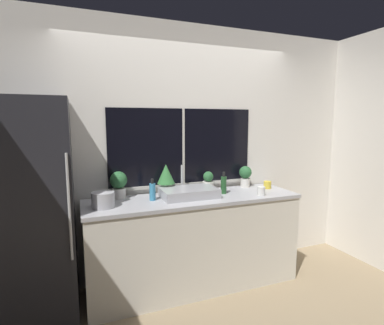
{
  "coord_description": "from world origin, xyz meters",
  "views": [
    {
      "loc": [
        -1.07,
        -2.42,
        1.69
      ],
      "look_at": [
        -0.03,
        0.29,
        1.29
      ],
      "focal_mm": 28.0,
      "sensor_mm": 36.0,
      "label": 1
    }
  ],
  "objects_px": {
    "potted_plant_far_right": "(245,175)",
    "soap_bottle": "(152,191)",
    "kettle": "(103,199)",
    "mug_yellow": "(267,185)",
    "potted_plant_far_left": "(119,184)",
    "potted_plant_center_right": "(208,181)",
    "bottle_tall": "(224,185)",
    "refrigerator": "(27,213)",
    "mug_white": "(261,191)",
    "potted_plant_center_left": "(166,177)",
    "sink": "(189,192)"
  },
  "relations": [
    {
      "from": "soap_bottle",
      "to": "kettle",
      "type": "height_order",
      "value": "soap_bottle"
    },
    {
      "from": "bottle_tall",
      "to": "kettle",
      "type": "xyz_separation_m",
      "value": [
        -1.22,
        -0.08,
        -0.02
      ]
    },
    {
      "from": "soap_bottle",
      "to": "bottle_tall",
      "type": "height_order",
      "value": "bottle_tall"
    },
    {
      "from": "mug_yellow",
      "to": "mug_white",
      "type": "relative_size",
      "value": 0.93
    },
    {
      "from": "potted_plant_far_right",
      "to": "mug_yellow",
      "type": "height_order",
      "value": "potted_plant_far_right"
    },
    {
      "from": "refrigerator",
      "to": "bottle_tall",
      "type": "distance_m",
      "value": 1.83
    },
    {
      "from": "potted_plant_far_right",
      "to": "mug_yellow",
      "type": "xyz_separation_m",
      "value": [
        0.19,
        -0.16,
        -0.1
      ]
    },
    {
      "from": "potted_plant_far_left",
      "to": "mug_yellow",
      "type": "relative_size",
      "value": 3.21
    },
    {
      "from": "potted_plant_center_left",
      "to": "kettle",
      "type": "xyz_separation_m",
      "value": [
        -0.65,
        -0.27,
        -0.11
      ]
    },
    {
      "from": "soap_bottle",
      "to": "potted_plant_center_left",
      "type": "bearing_deg",
      "value": 45.07
    },
    {
      "from": "potted_plant_center_right",
      "to": "mug_yellow",
      "type": "relative_size",
      "value": 2.51
    },
    {
      "from": "refrigerator",
      "to": "kettle",
      "type": "xyz_separation_m",
      "value": [
        0.61,
        -0.07,
        0.07
      ]
    },
    {
      "from": "sink",
      "to": "bottle_tall",
      "type": "relative_size",
      "value": 2.39
    },
    {
      "from": "potted_plant_far_left",
      "to": "bottle_tall",
      "type": "relative_size",
      "value": 1.16
    },
    {
      "from": "refrigerator",
      "to": "bottle_tall",
      "type": "relative_size",
      "value": 8.17
    },
    {
      "from": "potted_plant_far_left",
      "to": "potted_plant_far_right",
      "type": "relative_size",
      "value": 1.1
    },
    {
      "from": "potted_plant_far_right",
      "to": "kettle",
      "type": "height_order",
      "value": "potted_plant_far_right"
    },
    {
      "from": "mug_white",
      "to": "kettle",
      "type": "bearing_deg",
      "value": 175.16
    },
    {
      "from": "potted_plant_center_left",
      "to": "soap_bottle",
      "type": "xyz_separation_m",
      "value": [
        -0.19,
        -0.19,
        -0.09
      ]
    },
    {
      "from": "potted_plant_far_left",
      "to": "bottle_tall",
      "type": "xyz_separation_m",
      "value": [
        1.05,
        -0.2,
        -0.05
      ]
    },
    {
      "from": "potted_plant_far_left",
      "to": "mug_yellow",
      "type": "bearing_deg",
      "value": -5.59
    },
    {
      "from": "mug_yellow",
      "to": "refrigerator",
      "type": "bearing_deg",
      "value": -178.92
    },
    {
      "from": "potted_plant_far_left",
      "to": "kettle",
      "type": "xyz_separation_m",
      "value": [
        -0.17,
        -0.27,
        -0.07
      ]
    },
    {
      "from": "bottle_tall",
      "to": "kettle",
      "type": "relative_size",
      "value": 1.16
    },
    {
      "from": "potted_plant_far_left",
      "to": "soap_bottle",
      "type": "distance_m",
      "value": 0.35
    },
    {
      "from": "potted_plant_center_right",
      "to": "mug_white",
      "type": "distance_m",
      "value": 0.58
    },
    {
      "from": "sink",
      "to": "kettle",
      "type": "distance_m",
      "value": 0.83
    },
    {
      "from": "sink",
      "to": "mug_white",
      "type": "distance_m",
      "value": 0.74
    },
    {
      "from": "bottle_tall",
      "to": "mug_yellow",
      "type": "relative_size",
      "value": 2.76
    },
    {
      "from": "kettle",
      "to": "mug_yellow",
      "type": "bearing_deg",
      "value": 3.7
    },
    {
      "from": "potted_plant_far_right",
      "to": "soap_bottle",
      "type": "height_order",
      "value": "potted_plant_far_right"
    },
    {
      "from": "refrigerator",
      "to": "potted_plant_far_left",
      "type": "bearing_deg",
      "value": 14.68
    },
    {
      "from": "bottle_tall",
      "to": "mug_white",
      "type": "bearing_deg",
      "value": -32.91
    },
    {
      "from": "potted_plant_far_right",
      "to": "mug_yellow",
      "type": "distance_m",
      "value": 0.27
    },
    {
      "from": "potted_plant_center_right",
      "to": "bottle_tall",
      "type": "xyz_separation_m",
      "value": [
        0.09,
        -0.2,
        -0.0
      ]
    },
    {
      "from": "potted_plant_far_right",
      "to": "kettle",
      "type": "xyz_separation_m",
      "value": [
        -1.6,
        -0.27,
        -0.06
      ]
    },
    {
      "from": "potted_plant_center_right",
      "to": "mug_yellow",
      "type": "bearing_deg",
      "value": -13.52
    },
    {
      "from": "soap_bottle",
      "to": "mug_white",
      "type": "xyz_separation_m",
      "value": [
        1.08,
        -0.21,
        -0.04
      ]
    },
    {
      "from": "sink",
      "to": "kettle",
      "type": "relative_size",
      "value": 2.78
    },
    {
      "from": "potted_plant_center_left",
      "to": "potted_plant_center_right",
      "type": "bearing_deg",
      "value": 0.0
    },
    {
      "from": "potted_plant_far_left",
      "to": "kettle",
      "type": "height_order",
      "value": "potted_plant_far_left"
    },
    {
      "from": "sink",
      "to": "soap_bottle",
      "type": "height_order",
      "value": "sink"
    },
    {
      "from": "refrigerator",
      "to": "potted_plant_center_left",
      "type": "relative_size",
      "value": 6.0
    },
    {
      "from": "soap_bottle",
      "to": "mug_white",
      "type": "bearing_deg",
      "value": -11.16
    },
    {
      "from": "mug_yellow",
      "to": "bottle_tall",
      "type": "bearing_deg",
      "value": -176.25
    },
    {
      "from": "potted_plant_far_left",
      "to": "soap_bottle",
      "type": "height_order",
      "value": "potted_plant_far_left"
    },
    {
      "from": "potted_plant_far_right",
      "to": "bottle_tall",
      "type": "height_order",
      "value": "potted_plant_far_right"
    },
    {
      "from": "potted_plant_far_right",
      "to": "potted_plant_center_right",
      "type": "bearing_deg",
      "value": 180.0
    },
    {
      "from": "bottle_tall",
      "to": "kettle",
      "type": "distance_m",
      "value": 1.22
    },
    {
      "from": "soap_bottle",
      "to": "sink",
      "type": "bearing_deg",
      "value": -0.95
    }
  ]
}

